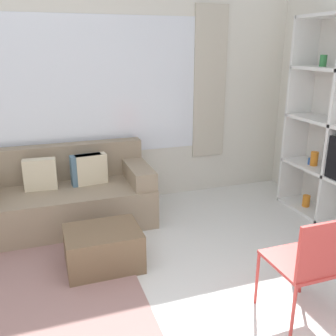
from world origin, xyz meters
TOP-DOWN VIEW (x-y plane):
  - wall_back at (0.00, 3.13)m, footprint 6.77×0.11m
  - couch_main at (-0.22, 2.66)m, footprint 1.88×0.87m
  - ottoman at (0.01, 1.63)m, footprint 0.66×0.51m
  - folding_chair at (1.25, 0.42)m, footprint 0.44×0.46m

SIDE VIEW (x-z plane):
  - ottoman at x=0.01m, z-range 0.00..0.36m
  - couch_main at x=-0.22m, z-range -0.10..0.74m
  - folding_chair at x=1.25m, z-range 0.09..0.95m
  - wall_back at x=0.00m, z-range 0.01..2.71m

